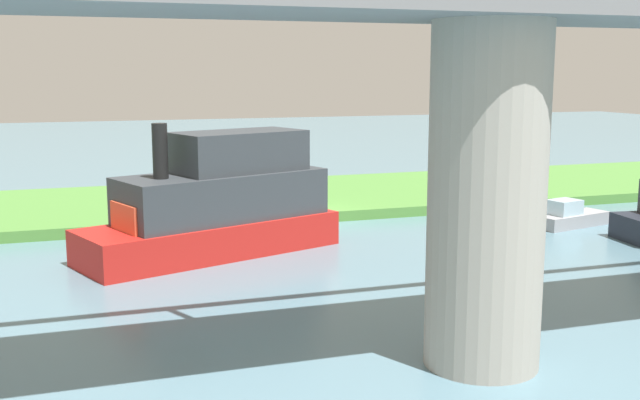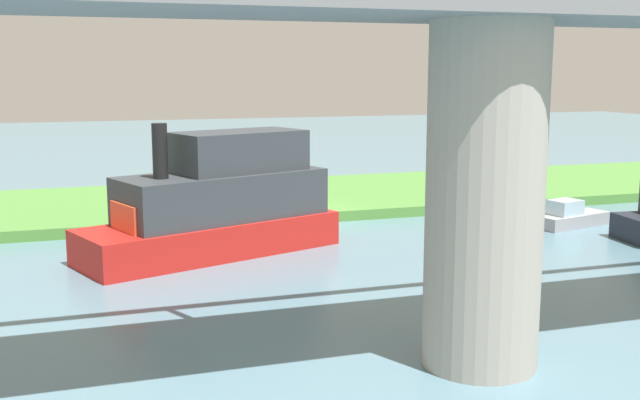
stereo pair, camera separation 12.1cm
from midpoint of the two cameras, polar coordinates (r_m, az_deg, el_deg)
ground_plane at (r=35.77m, az=-0.73°, el=-1.79°), size 160.00×160.00×0.00m
grassy_bank at (r=41.39m, az=-3.23°, el=0.12°), size 80.00×12.00×0.50m
bridge_pylon at (r=18.41m, az=12.39°, el=0.14°), size 2.78×2.78×8.25m
person_on_bank at (r=37.49m, az=-5.85°, el=0.55°), size 0.42×0.42×1.39m
mooring_post at (r=36.85m, az=-2.14°, el=-0.02°), size 0.20×0.20×0.82m
motorboat_white at (r=30.00m, az=-7.53°, el=-0.35°), size 10.75×6.68×5.21m
houseboat_blue at (r=36.94m, az=18.32°, el=-1.20°), size 4.04×2.24×1.28m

